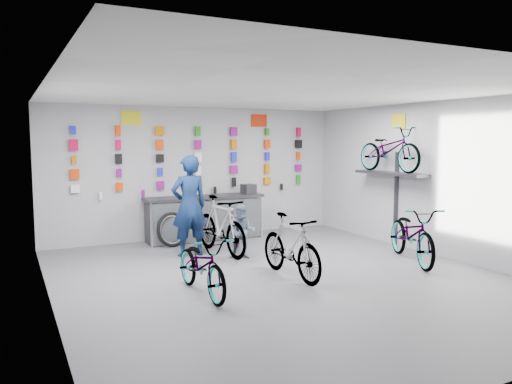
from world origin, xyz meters
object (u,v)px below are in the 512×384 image
customer (242,232)px  bike_left (202,265)px  clerk (189,206)px  bike_service (221,225)px  bike_center (291,246)px  counter (205,219)px  bike_right (412,234)px

customer → bike_left: bearing=-99.5°
clerk → bike_service: bearing=165.5°
bike_left → bike_center: bike_center is taller
bike_center → counter: bearing=90.7°
bike_right → bike_service: bike_service is taller
bike_center → clerk: (-0.96, 2.23, 0.46)m
bike_right → customer: size_ratio=1.94×
counter → clerk: (-0.83, -1.33, 0.50)m
bike_left → customer: (1.48, 1.78, 0.07)m
counter → clerk: size_ratio=1.37×
customer → bike_center: bearing=-54.9°
counter → customer: customer is taller
clerk → bike_right: bearing=144.9°
counter → customer: 1.98m
counter → bike_right: (2.67, -3.66, 0.04)m
bike_left → bike_right: 4.16m
bike_left → bike_right: bearing=0.0°
bike_left → bike_right: size_ratio=0.84×
bike_center → bike_left: bearing=-174.4°
customer → bike_right: bearing=-1.8°
bike_center → clerk: bearing=111.9°
clerk → customer: (0.83, -0.65, -0.47)m
bike_service → customer: (0.22, -0.51, -0.06)m
bike_service → clerk: clerk is taller
counter → bike_left: bearing=-111.6°
counter → bike_left: 4.04m
customer → clerk: bearing=172.2°
bike_center → customer: size_ratio=1.69×
bike_right → clerk: (-3.50, 2.33, 0.46)m
counter → bike_right: bearing=-53.9°
customer → bike_service: bearing=144.1°
counter → clerk: 1.64m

